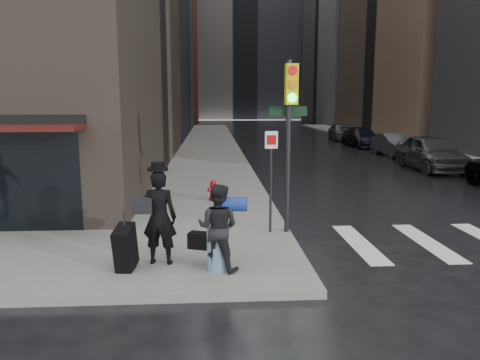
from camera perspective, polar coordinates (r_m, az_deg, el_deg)
The scene contains 14 objects.
ground at distance 9.74m, azimuth -4.06°, elevation -9.85°, with size 140.00×140.00×0.00m, color black.
sidewalk_left at distance 36.32m, azimuth -3.71°, elevation 4.61°, with size 4.00×50.00×0.15m, color slate.
sidewalk_right at distance 38.71m, azimuth 16.77°, elevation 4.53°, with size 3.00×50.00×0.15m, color slate.
bldg_left_far at distance 73.04m, azimuth -14.49°, elevation 17.02°, with size 22.00×20.00×26.00m, color maroon.
bldg_right_far at distance 72.59m, azimuth 18.17°, elevation 16.50°, with size 22.00×20.00×25.00m, color slate.
bldg_distant at distance 88.31m, azimuth 0.35°, elevation 17.94°, with size 40.00×12.00×32.00m, color slate.
man_overcoat at distance 9.00m, azimuth -10.64°, elevation -5.04°, with size 1.15×0.98×2.00m.
man_jeans at distance 8.60m, azimuth -2.74°, elevation -5.77°, with size 1.13×0.90×1.62m.
traffic_light at distance 10.83m, azimuth 5.86°, elevation 6.90°, with size 1.00×0.48×4.01m.
fire_hydrant at distance 14.72m, azimuth -3.27°, elevation -1.38°, with size 0.37×0.28×0.64m.
parked_car_1 at distance 23.81m, azimuth 22.23°, elevation 3.11°, with size 1.97×4.90×1.67m, color #39393E.
parked_car_2 at distance 29.21m, azimuth 18.26°, elevation 4.08°, with size 1.40×4.02×1.32m, color #3A3A3E.
parked_car_3 at distance 34.52m, azimuth 14.63°, elevation 5.05°, with size 1.87×4.60×1.33m, color black.
parked_car_4 at distance 39.98m, azimuth 12.24°, elevation 5.80°, with size 1.70×4.24×1.44m, color #434348.
Camera 1 is at (0.11, -9.18, 3.25)m, focal length 35.00 mm.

